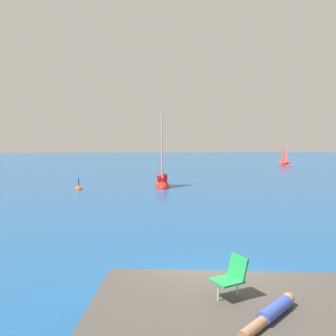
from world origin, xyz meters
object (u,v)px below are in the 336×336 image
Objects in this scene: sailboat_far at (285,165)px; person_sunbather at (272,313)px; beach_chair at (232,275)px; sailboat_near at (162,182)px; marker_buoy at (79,190)px.

sailboat_far is 2.58× the size of person_sunbather.
beach_chair is (-16.76, -40.73, 1.13)m from sailboat_far.
sailboat_near is at bearing -133.06° from person_sunbather.
marker_buoy is (-6.27, -1.26, -0.33)m from sailboat_near.
sailboat_near reaches higher than beach_chair.
person_sunbather is at bearing -72.42° from marker_buoy.
sailboat_far is 3.07× the size of marker_buoy.
sailboat_near reaches higher than person_sunbather.
person_sunbather is 23.10m from marker_buoy.
beach_chair reaches higher than person_sunbather.
marker_buoy is at bearing 103.24° from sailboat_near.
marker_buoy is at bearing -86.06° from sailboat_far.
sailboat_near is 25.03m from sailboat_far.
person_sunbather is (-16.28, -41.65, 0.81)m from sailboat_far.
sailboat_far reaches higher than beach_chair.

